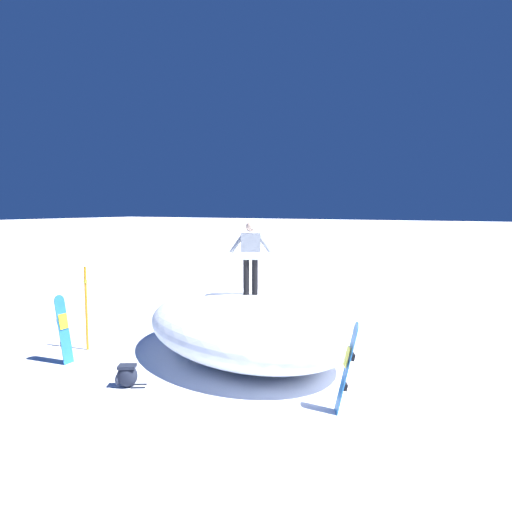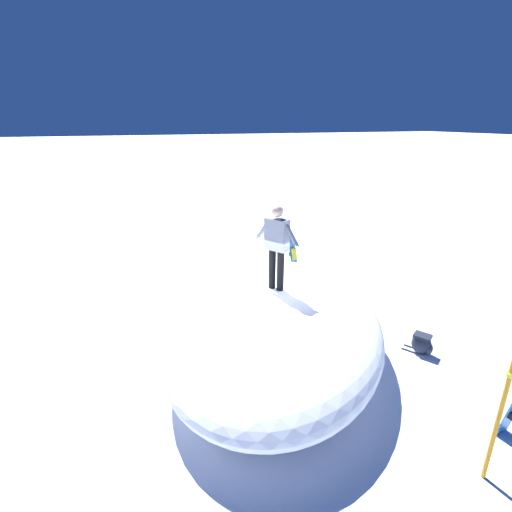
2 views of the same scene
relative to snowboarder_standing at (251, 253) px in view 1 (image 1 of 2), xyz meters
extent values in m
plane|color=white|center=(0.23, -0.11, -2.47)|extent=(240.00, 240.00, 0.00)
ellipsoid|color=white|center=(0.05, 0.15, -1.72)|extent=(6.83, 7.55, 1.49)
cylinder|color=black|center=(0.05, -0.09, -0.56)|extent=(0.14, 0.14, 0.83)
cylinder|color=black|center=(-0.05, 0.09, -0.56)|extent=(0.14, 0.14, 0.83)
cube|color=#8C939E|center=(0.00, 0.00, 0.16)|extent=(0.43, 0.50, 0.62)
sphere|color=beige|center=(0.00, 0.00, 0.61)|extent=(0.23, 0.23, 0.23)
cylinder|color=#8C939E|center=(0.17, -0.27, 0.21)|extent=(0.27, 0.38, 0.51)
cylinder|color=#8C939E|center=(-0.17, 0.27, 0.21)|extent=(0.27, 0.38, 0.51)
cube|color=#2672BF|center=(-2.48, 3.44, -1.76)|extent=(0.30, 0.27, 1.42)
cylinder|color=#2672BF|center=(-2.49, 3.55, -1.06)|extent=(0.29, 0.08, 0.29)
cube|color=yellow|center=(-2.48, 3.45, -1.51)|extent=(0.24, 0.08, 0.34)
cube|color=black|center=(-2.49, 3.52, -1.51)|extent=(0.20, 0.10, 0.12)
cube|color=black|center=(-2.48, 3.44, -2.02)|extent=(0.20, 0.10, 0.12)
cube|color=#2672BF|center=(-1.91, -3.00, -1.74)|extent=(0.40, 0.43, 1.46)
cylinder|color=#2672BF|center=(-1.84, -3.14, -1.01)|extent=(0.28, 0.20, 0.27)
cube|color=yellow|center=(-1.91, -3.01, -1.48)|extent=(0.24, 0.18, 0.35)
cube|color=black|center=(-1.87, -3.09, -1.48)|extent=(0.21, 0.17, 0.12)
cube|color=black|center=(-1.92, -2.99, -2.00)|extent=(0.21, 0.17, 0.12)
ellipsoid|color=#1E2333|center=(-2.88, 1.13, -2.24)|extent=(0.47, 0.51, 0.45)
ellipsoid|color=#2B3144|center=(-2.98, 1.28, -2.31)|extent=(0.26, 0.22, 0.22)
cube|color=#1E2333|center=(-2.88, 1.13, -2.06)|extent=(0.40, 0.42, 0.06)
cylinder|color=#1E2333|center=(-2.84, 0.89, -2.45)|extent=(0.18, 0.26, 0.04)
cylinder|color=#1E2333|center=(-2.69, 0.98, -2.45)|extent=(0.18, 0.26, 0.04)
cylinder|color=orange|center=(-1.51, 3.81, -1.43)|extent=(0.06, 0.06, 2.08)
cylinder|color=yellow|center=(-1.51, 3.81, -0.76)|extent=(0.10, 0.10, 0.06)
camera|label=1|loc=(-9.71, -5.68, 1.07)|focal=34.24mm
camera|label=2|loc=(2.86, 6.39, 2.23)|focal=26.80mm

